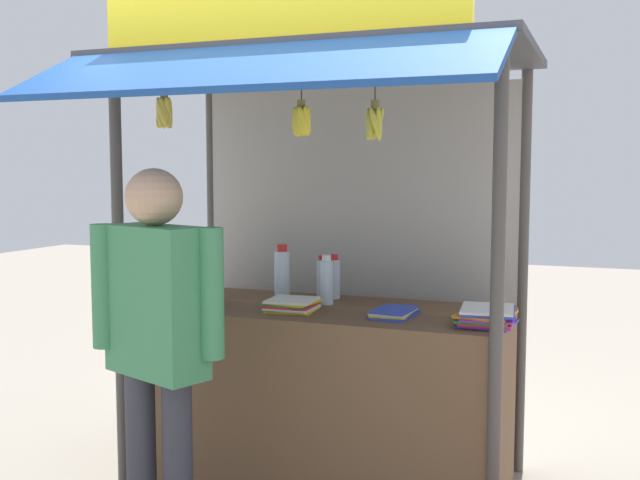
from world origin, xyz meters
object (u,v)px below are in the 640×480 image
magazine_stack_back_right (193,300)px  magazine_stack_front_right (394,313)px  magazine_stack_far_left (487,316)px  vendor_person (157,326)px  magazine_stack_front_left (292,305)px  banana_bunch_leftmost (375,122)px  water_bottle_far_right (204,268)px  banana_bunch_rightmost (302,121)px  water_bottle_mid_right (326,281)px  banana_bunch_inner_right (164,112)px  water_bottle_back_left (334,278)px  water_bottle_left (282,274)px  water_bottle_center (322,277)px

magazine_stack_back_right → magazine_stack_front_right: (1.06, 0.11, -0.02)m
magazine_stack_far_left → vendor_person: 1.48m
magazine_stack_front_left → banana_bunch_leftmost: bearing=-33.0°
water_bottle_far_right → banana_bunch_rightmost: (0.89, -0.67, 0.78)m
water_bottle_mid_right → banana_bunch_inner_right: size_ratio=1.08×
banana_bunch_leftmost → magazine_stack_back_right: bearing=165.5°
water_bottle_far_right → magazine_stack_front_right: bearing=-13.1°
water_bottle_mid_right → magazine_stack_front_right: (0.43, -0.20, -0.10)m
vendor_person → banana_bunch_inner_right: bearing=137.3°
water_bottle_mid_right → magazine_stack_back_right: (-0.63, -0.31, -0.09)m
water_bottle_back_left → magazine_stack_back_right: water_bottle_back_left is taller
water_bottle_mid_right → water_bottle_back_left: (-0.02, 0.18, -0.01)m
water_bottle_left → magazine_stack_front_left: size_ratio=1.17×
magazine_stack_back_right → magazine_stack_front_right: size_ratio=0.97×
water_bottle_back_left → magazine_stack_far_left: water_bottle_back_left is taller
water_bottle_back_left → banana_bunch_rightmost: bearing=-80.6°
water_bottle_back_left → banana_bunch_rightmost: size_ratio=0.83×
water_bottle_left → water_bottle_center: bearing=53.5°
vendor_person → water_bottle_mid_right: bearing=89.8°
water_bottle_left → banana_bunch_leftmost: 1.20m
banana_bunch_rightmost → water_bottle_far_right: bearing=143.0°
magazine_stack_front_right → magazine_stack_far_left: 0.45m
magazine_stack_back_right → water_bottle_far_right: bearing=111.5°
magazine_stack_front_left → magazine_stack_far_left: bearing=0.0°
water_bottle_center → magazine_stack_front_right: (0.53, -0.42, -0.09)m
water_bottle_back_left → water_bottle_far_right: size_ratio=0.77×
banana_bunch_leftmost → magazine_stack_front_left: bearing=147.0°
water_bottle_center → magazine_stack_far_left: size_ratio=0.70×
magazine_stack_far_left → magazine_stack_front_left: bearing=-180.0°
magazine_stack_far_left → banana_bunch_rightmost: bearing=-155.8°
water_bottle_mid_right → magazine_stack_front_left: (-0.09, -0.24, -0.09)m
magazine_stack_back_right → banana_bunch_rightmost: bearing=-20.8°
magazine_stack_far_left → banana_bunch_leftmost: banana_bunch_leftmost is taller
water_bottle_center → water_bottle_back_left: (0.09, -0.04, 0.01)m
water_bottle_back_left → magazine_stack_front_right: (0.45, -0.38, -0.10)m
vendor_person → water_bottle_left: bearing=103.7°
water_bottle_back_left → magazine_stack_front_left: 0.43m
water_bottle_mid_right → magazine_stack_front_left: bearing=-111.4°
magazine_stack_front_left → magazine_stack_front_right: 0.52m
water_bottle_far_right → magazine_stack_far_left: water_bottle_far_right is taller
magazine_stack_front_right → water_bottle_left: bearing=162.7°
water_bottle_mid_right → magazine_stack_front_right: bearing=-25.4°
water_bottle_back_left → banana_bunch_leftmost: banana_bunch_leftmost is taller
water_bottle_center → water_bottle_far_right: size_ratio=0.73×
water_bottle_far_right → magazine_stack_back_right: bearing=-68.5°
water_bottle_far_right → banana_bunch_rightmost: banana_bunch_rightmost is taller
water_bottle_left → banana_bunch_inner_right: 1.09m
magazine_stack_back_right → vendor_person: vendor_person is taller
water_bottle_far_right → magazine_stack_front_left: (0.69, -0.32, -0.12)m
magazine_stack_front_right → banana_bunch_rightmost: (-0.32, -0.39, 0.91)m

